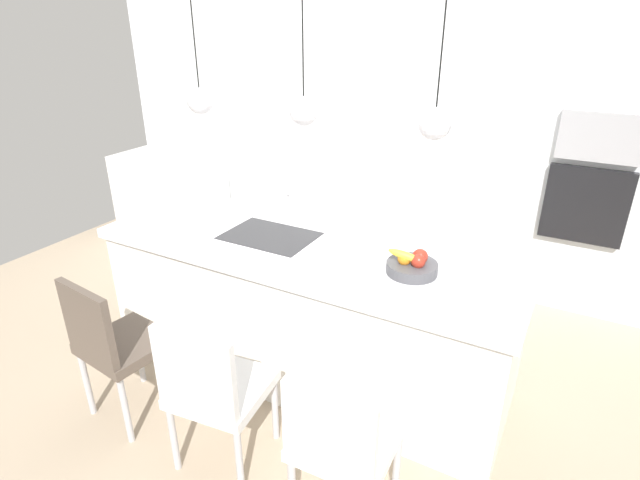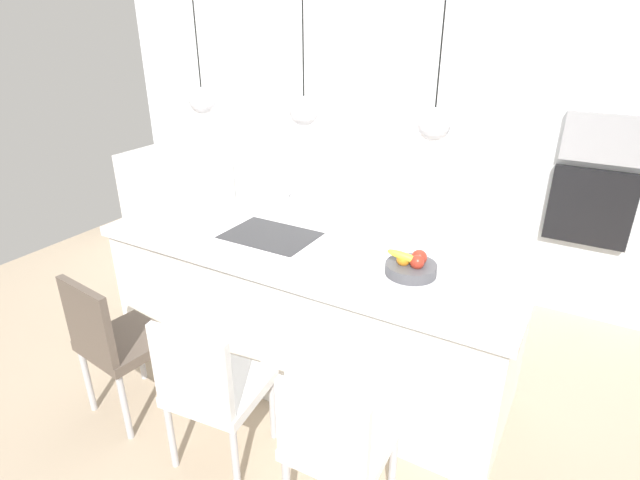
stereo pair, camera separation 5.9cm
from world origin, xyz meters
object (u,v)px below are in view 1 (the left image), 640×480
at_px(microwave, 601,137).
at_px(oven, 585,205).
at_px(fruit_bowl, 412,265).
at_px(chair_near, 114,342).
at_px(chair_middle, 214,387).
at_px(chair_far, 342,441).

distance_m(microwave, oven, 0.50).
bearing_deg(fruit_bowl, chair_near, -148.42).
relative_size(fruit_bowl, chair_middle, 0.31).
distance_m(oven, chair_near, 3.30).
height_order(chair_near, chair_middle, chair_near).
bearing_deg(chair_near, microwave, 49.13).
relative_size(oven, chair_far, 0.65).
xyz_separation_m(fruit_bowl, microwave, (0.76, 1.63, 0.45)).
distance_m(chair_middle, chair_far, 0.70).
height_order(fruit_bowl, microwave, microwave).
height_order(microwave, oven, microwave).
height_order(oven, chair_near, oven).
bearing_deg(chair_near, chair_middle, -0.33).
bearing_deg(oven, chair_far, -106.68).
xyz_separation_m(oven, chair_far, (-0.74, -2.48, -0.41)).
distance_m(oven, chair_middle, 2.90).
relative_size(fruit_bowl, microwave, 0.50).
bearing_deg(chair_far, microwave, 73.32).
height_order(fruit_bowl, chair_middle, fruit_bowl).
bearing_deg(chair_near, chair_far, 0.04).
relative_size(microwave, chair_far, 0.63).
bearing_deg(microwave, oven, 0.00).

